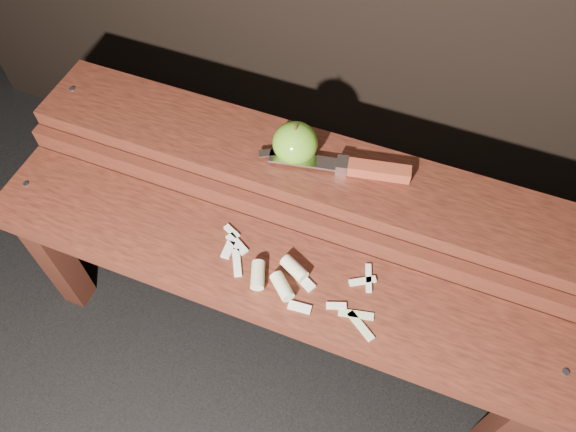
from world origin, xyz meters
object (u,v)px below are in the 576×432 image
(bench_rear_tier, at_px, (306,187))
(knife, at_px, (359,168))
(bench_front_tier, at_px, (266,289))
(apple, at_px, (295,143))

(bench_rear_tier, distance_m, knife, 0.14)
(bench_front_tier, relative_size, knife, 3.93)
(bench_front_tier, xyz_separation_m, knife, (0.10, 0.24, 0.16))
(bench_rear_tier, bearing_deg, bench_front_tier, -90.00)
(bench_front_tier, distance_m, bench_rear_tier, 0.23)
(apple, height_order, knife, apple)
(bench_rear_tier, bearing_deg, knife, 7.27)
(bench_front_tier, height_order, apple, apple)
(bench_front_tier, height_order, bench_rear_tier, bench_rear_tier)
(apple, distance_m, knife, 0.14)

